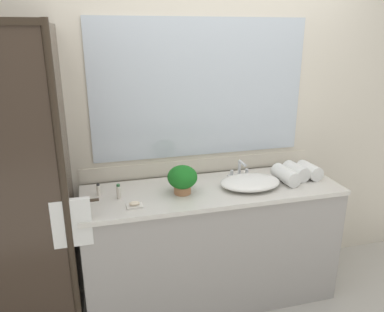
{
  "coord_description": "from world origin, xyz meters",
  "views": [
    {
      "loc": [
        -0.76,
        -2.27,
        1.93
      ],
      "look_at": [
        -0.15,
        0.0,
        1.15
      ],
      "focal_mm": 34.84,
      "sensor_mm": 36.0,
      "label": 1
    }
  ],
  "objects_px": {
    "faucet": "(240,172)",
    "rolled_towel_far_edge": "(286,175)",
    "sink_basin": "(250,182)",
    "soap_dish": "(135,205)",
    "potted_plant": "(182,178)",
    "rolled_towel_near_edge": "(309,170)",
    "rolled_towel_middle": "(296,171)",
    "amenity_bottle_body_wash": "(98,190)",
    "amenity_bottle_shampoo": "(119,192)"
  },
  "relations": [
    {
      "from": "potted_plant",
      "to": "amenity_bottle_shampoo",
      "type": "xyz_separation_m",
      "value": [
        -0.42,
        0.03,
        -0.06
      ]
    },
    {
      "from": "rolled_towel_far_edge",
      "to": "faucet",
      "type": "bearing_deg",
      "value": 147.75
    },
    {
      "from": "amenity_bottle_body_wash",
      "to": "rolled_towel_near_edge",
      "type": "height_order",
      "value": "rolled_towel_near_edge"
    },
    {
      "from": "sink_basin",
      "to": "potted_plant",
      "type": "relative_size",
      "value": 2.13
    },
    {
      "from": "sink_basin",
      "to": "rolled_towel_far_edge",
      "type": "distance_m",
      "value": 0.28
    },
    {
      "from": "sink_basin",
      "to": "potted_plant",
      "type": "bearing_deg",
      "value": 177.17
    },
    {
      "from": "amenity_bottle_shampoo",
      "to": "sink_basin",
      "type": "bearing_deg",
      "value": -3.21
    },
    {
      "from": "potted_plant",
      "to": "rolled_towel_far_edge",
      "type": "height_order",
      "value": "potted_plant"
    },
    {
      "from": "rolled_towel_middle",
      "to": "rolled_towel_far_edge",
      "type": "distance_m",
      "value": 0.12
    },
    {
      "from": "soap_dish",
      "to": "rolled_towel_near_edge",
      "type": "bearing_deg",
      "value": 7.15
    },
    {
      "from": "rolled_towel_middle",
      "to": "rolled_towel_far_edge",
      "type": "relative_size",
      "value": 0.86
    },
    {
      "from": "faucet",
      "to": "amenity_bottle_body_wash",
      "type": "height_order",
      "value": "faucet"
    },
    {
      "from": "potted_plant",
      "to": "rolled_towel_middle",
      "type": "bearing_deg",
      "value": 2.81
    },
    {
      "from": "faucet",
      "to": "rolled_towel_far_edge",
      "type": "distance_m",
      "value": 0.33
    },
    {
      "from": "soap_dish",
      "to": "faucet",
      "type": "bearing_deg",
      "value": 20.04
    },
    {
      "from": "amenity_bottle_body_wash",
      "to": "rolled_towel_near_edge",
      "type": "relative_size",
      "value": 0.42
    },
    {
      "from": "sink_basin",
      "to": "rolled_towel_near_edge",
      "type": "xyz_separation_m",
      "value": [
        0.5,
        0.06,
        0.02
      ]
    },
    {
      "from": "faucet",
      "to": "rolled_towel_middle",
      "type": "height_order",
      "value": "faucet"
    },
    {
      "from": "faucet",
      "to": "rolled_towel_near_edge",
      "type": "relative_size",
      "value": 0.86
    },
    {
      "from": "amenity_bottle_shampoo",
      "to": "rolled_towel_far_edge",
      "type": "xyz_separation_m",
      "value": [
        1.18,
        -0.03,
        0.01
      ]
    },
    {
      "from": "amenity_bottle_body_wash",
      "to": "rolled_towel_middle",
      "type": "bearing_deg",
      "value": -2.62
    },
    {
      "from": "amenity_bottle_body_wash",
      "to": "sink_basin",
      "type": "bearing_deg",
      "value": -7.3
    },
    {
      "from": "soap_dish",
      "to": "amenity_bottle_shampoo",
      "type": "distance_m",
      "value": 0.18
    },
    {
      "from": "amenity_bottle_shampoo",
      "to": "rolled_towel_far_edge",
      "type": "distance_m",
      "value": 1.18
    },
    {
      "from": "potted_plant",
      "to": "soap_dish",
      "type": "distance_m",
      "value": 0.37
    },
    {
      "from": "soap_dish",
      "to": "amenity_bottle_shampoo",
      "type": "height_order",
      "value": "amenity_bottle_shampoo"
    },
    {
      "from": "sink_basin",
      "to": "soap_dish",
      "type": "relative_size",
      "value": 4.27
    },
    {
      "from": "amenity_bottle_body_wash",
      "to": "rolled_towel_middle",
      "type": "xyz_separation_m",
      "value": [
        1.42,
        -0.06,
        0.02
      ]
    },
    {
      "from": "potted_plant",
      "to": "amenity_bottle_body_wash",
      "type": "bearing_deg",
      "value": 168.84
    },
    {
      "from": "rolled_towel_middle",
      "to": "faucet",
      "type": "bearing_deg",
      "value": 161.83
    },
    {
      "from": "faucet",
      "to": "potted_plant",
      "type": "distance_m",
      "value": 0.51
    },
    {
      "from": "potted_plant",
      "to": "amenity_bottle_shampoo",
      "type": "relative_size",
      "value": 2.01
    },
    {
      "from": "faucet",
      "to": "amenity_bottle_shampoo",
      "type": "bearing_deg",
      "value": -170.89
    },
    {
      "from": "potted_plant",
      "to": "rolled_towel_near_edge",
      "type": "xyz_separation_m",
      "value": [
        0.98,
        0.04,
        -0.05
      ]
    },
    {
      "from": "soap_dish",
      "to": "rolled_towel_far_edge",
      "type": "bearing_deg",
      "value": 6.25
    },
    {
      "from": "rolled_towel_middle",
      "to": "rolled_towel_far_edge",
      "type": "bearing_deg",
      "value": -155.88
    },
    {
      "from": "faucet",
      "to": "amenity_bottle_body_wash",
      "type": "bearing_deg",
      "value": -176.45
    },
    {
      "from": "amenity_bottle_shampoo",
      "to": "rolled_towel_middle",
      "type": "bearing_deg",
      "value": 0.71
    },
    {
      "from": "amenity_bottle_body_wash",
      "to": "rolled_towel_near_edge",
      "type": "bearing_deg",
      "value": -2.58
    },
    {
      "from": "rolled_towel_near_edge",
      "to": "rolled_towel_far_edge",
      "type": "bearing_deg",
      "value": -168.41
    },
    {
      "from": "rolled_towel_middle",
      "to": "amenity_bottle_body_wash",
      "type": "bearing_deg",
      "value": 177.38
    },
    {
      "from": "sink_basin",
      "to": "amenity_bottle_shampoo",
      "type": "bearing_deg",
      "value": 176.79
    },
    {
      "from": "amenity_bottle_body_wash",
      "to": "rolled_towel_near_edge",
      "type": "xyz_separation_m",
      "value": [
        1.53,
        -0.07,
        0.01
      ]
    },
    {
      "from": "sink_basin",
      "to": "rolled_towel_near_edge",
      "type": "relative_size",
      "value": 2.16
    },
    {
      "from": "sink_basin",
      "to": "faucet",
      "type": "distance_m",
      "value": 0.2
    },
    {
      "from": "faucet",
      "to": "amenity_bottle_shampoo",
      "type": "relative_size",
      "value": 1.7
    },
    {
      "from": "rolled_towel_middle",
      "to": "soap_dish",
      "type": "bearing_deg",
      "value": -172.01
    },
    {
      "from": "potted_plant",
      "to": "faucet",
      "type": "bearing_deg",
      "value": 19.63
    },
    {
      "from": "sink_basin",
      "to": "rolled_towel_middle",
      "type": "height_order",
      "value": "rolled_towel_middle"
    },
    {
      "from": "potted_plant",
      "to": "rolled_towel_near_edge",
      "type": "height_order",
      "value": "potted_plant"
    }
  ]
}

